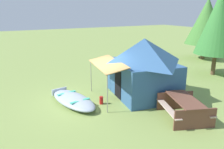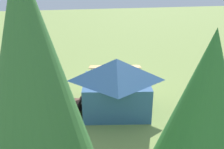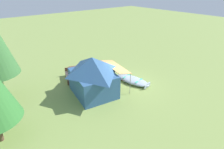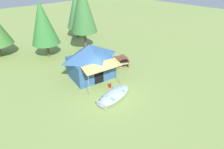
% 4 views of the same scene
% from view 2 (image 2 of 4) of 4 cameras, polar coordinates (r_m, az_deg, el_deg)
% --- Properties ---
extents(ground_plane, '(80.00, 80.00, 0.00)m').
position_cam_2_polar(ground_plane, '(14.75, 1.15, -3.38)').
color(ground_plane, '#859C4E').
extents(beached_rowboat, '(3.12, 1.66, 0.38)m').
position_cam_2_polar(beached_rowboat, '(15.40, 0.51, -1.44)').
color(beached_rowboat, '#9FADC0').
rests_on(beached_rowboat, ground_plane).
extents(canvas_cabin_tent, '(3.80, 4.17, 2.76)m').
position_cam_2_polar(canvas_cabin_tent, '(11.82, 1.00, -2.40)').
color(canvas_cabin_tent, '#325B8B').
rests_on(canvas_cabin_tent, ground_plane).
extents(picnic_table, '(2.33, 2.12, 0.79)m').
position_cam_2_polar(picnic_table, '(12.08, -12.06, -7.30)').
color(picnic_table, brown).
rests_on(picnic_table, ground_plane).
extents(cooler_box, '(0.39, 0.54, 0.39)m').
position_cam_2_polar(cooler_box, '(13.00, -4.32, -6.15)').
color(cooler_box, red).
rests_on(cooler_box, ground_plane).
extents(fuel_can, '(0.22, 0.22, 0.34)m').
position_cam_2_polar(fuel_can, '(14.34, -0.98, -3.40)').
color(fuel_can, red).
rests_on(fuel_can, ground_plane).
extents(pine_tree_back_left, '(2.64, 2.64, 5.33)m').
position_cam_2_polar(pine_tree_back_left, '(6.11, 20.68, -8.49)').
color(pine_tree_back_left, brown).
rests_on(pine_tree_back_left, ground_plane).
extents(pine_tree_back_right, '(2.71, 2.71, 6.82)m').
position_cam_2_polar(pine_tree_back_right, '(5.78, -18.48, 1.42)').
color(pine_tree_back_right, brown).
rests_on(pine_tree_back_right, ground_plane).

